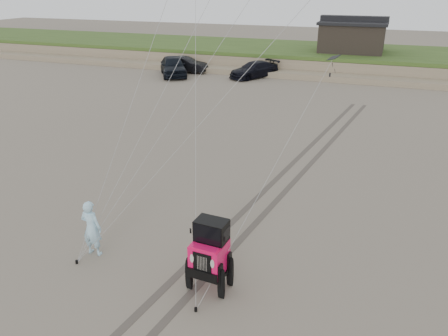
{
  "coord_description": "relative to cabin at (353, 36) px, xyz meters",
  "views": [
    {
      "loc": [
        5.59,
        -9.07,
        8.11
      ],
      "look_at": [
        1.12,
        3.0,
        2.6
      ],
      "focal_mm": 35.0,
      "sensor_mm": 36.0,
      "label": 1
    }
  ],
  "objects": [
    {
      "name": "ground",
      "position": [
        -2.0,
        -37.0,
        -3.24
      ],
      "size": [
        160.0,
        160.0,
        0.0
      ],
      "primitive_type": "plane",
      "color": "#6B6054",
      "rests_on": "ground"
    },
    {
      "name": "dune_ridge",
      "position": [
        -2.0,
        0.5,
        -2.42
      ],
      "size": [
        160.0,
        14.25,
        1.73
      ],
      "color": "#7A6B54",
      "rests_on": "ground"
    },
    {
      "name": "cabin",
      "position": [
        0.0,
        0.0,
        0.0
      ],
      "size": [
        6.4,
        5.4,
        3.35
      ],
      "color": "black",
      "rests_on": "dune_ridge"
    },
    {
      "name": "truck_a",
      "position": [
        -15.05,
        -9.3,
        -2.33
      ],
      "size": [
        4.59,
        5.66,
        1.81
      ],
      "primitive_type": "imported",
      "rotation": [
        0.0,
        0.0,
        0.55
      ],
      "color": "black",
      "rests_on": "ground"
    },
    {
      "name": "truck_b",
      "position": [
        -14.81,
        -7.31,
        -2.51
      ],
      "size": [
        4.47,
        1.69,
        1.45
      ],
      "primitive_type": "imported",
      "rotation": [
        0.0,
        0.0,
        1.61
      ],
      "color": "black",
      "rests_on": "ground"
    },
    {
      "name": "truck_c",
      "position": [
        -7.75,
        -7.53,
        -2.52
      ],
      "size": [
        4.31,
        5.25,
        1.43
      ],
      "primitive_type": "imported",
      "rotation": [
        0.0,
        0.0,
        -0.56
      ],
      "color": "black",
      "rests_on": "ground"
    },
    {
      "name": "jeep",
      "position": [
        -0.33,
        -36.64,
        -2.39
      ],
      "size": [
        2.26,
        4.68,
        1.7
      ],
      "primitive_type": null,
      "rotation": [
        0.0,
        0.0,
        -0.06
      ],
      "color": "#FB0F56",
      "rests_on": "ground"
    },
    {
      "name": "man",
      "position": [
        -4.47,
        -36.35,
        -2.29
      ],
      "size": [
        0.69,
        0.45,
        1.9
      ],
      "primitive_type": "imported",
      "rotation": [
        0.0,
        0.0,
        3.14
      ],
      "color": "#94CCE5",
      "rests_on": "ground"
    },
    {
      "name": "stake_main",
      "position": [
        -4.66,
        -37.02,
        -3.18
      ],
      "size": [
        0.08,
        0.08,
        0.12
      ],
      "primitive_type": "cylinder",
      "color": "black",
      "rests_on": "ground"
    },
    {
      "name": "stake_aux",
      "position": [
        -0.31,
        -37.7,
        -3.18
      ],
      "size": [
        0.08,
        0.08,
        0.12
      ],
      "primitive_type": "cylinder",
      "color": "black",
      "rests_on": "ground"
    },
    {
      "name": "tire_tracks",
      "position": [
        0.0,
        -29.0,
        -3.23
      ],
      "size": [
        5.22,
        29.74,
        0.01
      ],
      "color": "#4C443D",
      "rests_on": "ground"
    }
  ]
}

